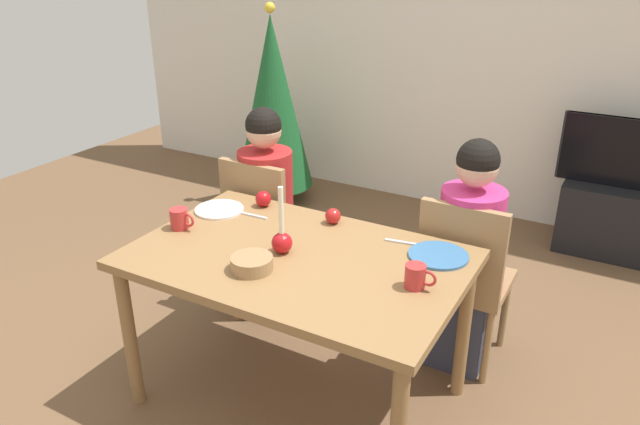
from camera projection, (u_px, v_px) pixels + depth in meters
name	position (u px, v px, depth m)	size (l,w,h in m)	color
ground_plane	(299.00, 395.00, 2.84)	(7.68, 7.68, 0.00)	brown
back_wall	(481.00, 41.00, 4.38)	(6.40, 0.10, 2.60)	silver
dining_table	(297.00, 273.00, 2.57)	(1.40, 0.90, 0.75)	olive
chair_left	(264.00, 224.00, 3.38)	(0.40, 0.40, 0.90)	#99754C
chair_right	(464.00, 274.00, 2.87)	(0.40, 0.40, 0.90)	#99754C
person_left_child	(267.00, 212.00, 3.38)	(0.30, 0.30, 1.17)	#33384C
person_right_child	(467.00, 260.00, 2.87)	(0.30, 0.30, 1.17)	#33384C
tv_stand	(610.00, 219.00, 4.09)	(0.64, 0.40, 0.48)	black
tv	(624.00, 153.00, 3.90)	(0.79, 0.05, 0.46)	black
christmas_tree	(273.00, 103.00, 4.70)	(0.61, 0.61, 1.56)	brown
candle_centerpiece	(282.00, 239.00, 2.54)	(0.09, 0.09, 0.30)	red
plate_left	(219.00, 210.00, 2.96)	(0.24, 0.24, 0.01)	white
plate_right	(438.00, 255.00, 2.52)	(0.25, 0.25, 0.01)	teal
mug_left	(180.00, 219.00, 2.76)	(0.13, 0.08, 0.10)	#B72D2D
mug_right	(416.00, 277.00, 2.28)	(0.13, 0.08, 0.10)	#B72D2D
fork_left	(251.00, 215.00, 2.90)	(0.18, 0.01, 0.01)	silver
fork_right	(405.00, 243.00, 2.64)	(0.18, 0.01, 0.01)	silver
bowl_walnuts	(252.00, 263.00, 2.41)	(0.17, 0.17, 0.06)	#99754C
apple_near_candle	(263.00, 199.00, 3.00)	(0.08, 0.08, 0.08)	#B31217
apple_by_left_plate	(333.00, 216.00, 2.81)	(0.07, 0.07, 0.07)	red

